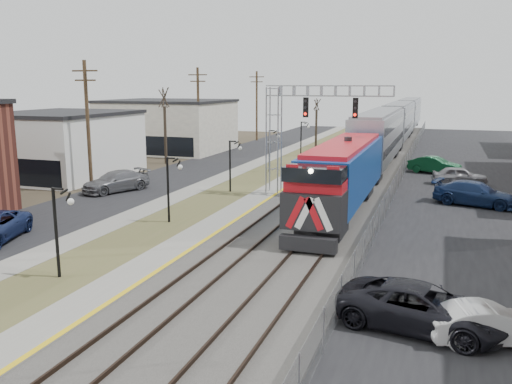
% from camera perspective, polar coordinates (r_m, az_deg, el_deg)
% --- Properties ---
extents(street_west, '(7.00, 120.00, 0.04)m').
position_cam_1_polar(street_west, '(51.30, -7.64, 2.01)').
color(street_west, black).
rests_on(street_west, ground).
extents(sidewalk, '(2.00, 120.00, 0.08)m').
position_cam_1_polar(sidewalk, '(49.46, -2.97, 1.77)').
color(sidewalk, gray).
rests_on(sidewalk, ground).
extents(grass_median, '(4.00, 120.00, 0.06)m').
position_cam_1_polar(grass_median, '(48.44, 0.33, 1.57)').
color(grass_median, brown).
rests_on(grass_median, ground).
extents(platform, '(2.00, 120.00, 0.24)m').
position_cam_1_polar(platform, '(47.56, 3.76, 1.47)').
color(platform, gray).
rests_on(platform, ground).
extents(ballast_bed, '(8.00, 120.00, 0.20)m').
position_cam_1_polar(ballast_bed, '(46.53, 9.71, 1.09)').
color(ballast_bed, '#595651').
rests_on(ballast_bed, ground).
extents(parking_lot, '(16.00, 120.00, 0.04)m').
position_cam_1_polar(parking_lot, '(46.22, 24.54, 0.05)').
color(parking_lot, black).
rests_on(parking_lot, ground).
extents(platform_edge, '(0.24, 120.00, 0.01)m').
position_cam_1_polar(platform_edge, '(47.32, 4.79, 1.56)').
color(platform_edge, gold).
rests_on(platform_edge, platform).
extents(track_near, '(1.58, 120.00, 0.15)m').
position_cam_1_polar(track_near, '(46.85, 7.30, 1.45)').
color(track_near, '#2D2119').
rests_on(track_near, ballast_bed).
extents(track_far, '(1.58, 120.00, 0.15)m').
position_cam_1_polar(track_far, '(46.29, 11.55, 1.19)').
color(track_far, '#2D2119').
rests_on(track_far, ballast_bed).
extents(train, '(3.00, 85.85, 5.33)m').
position_cam_1_polar(train, '(69.30, 14.25, 6.58)').
color(train, '#123F97').
rests_on(train, ground).
extents(signal_gantry, '(9.00, 1.07, 8.15)m').
position_cam_1_polar(signal_gantry, '(39.61, 4.29, 7.45)').
color(signal_gantry, gray).
rests_on(signal_gantry, ground).
extents(lampposts, '(0.14, 62.14, 4.00)m').
position_cam_1_polar(lampposts, '(32.94, -9.00, 0.26)').
color(lampposts, black).
rests_on(lampposts, ground).
extents(utility_poles, '(0.28, 80.28, 10.00)m').
position_cam_1_polar(utility_poles, '(43.76, -17.26, 6.57)').
color(utility_poles, '#4C3823').
rests_on(utility_poles, ground).
extents(fence, '(0.04, 120.00, 1.60)m').
position_cam_1_polar(fence, '(45.94, 14.91, 1.62)').
color(fence, gray).
rests_on(fence, ground).
extents(buildings_west, '(14.00, 67.00, 7.00)m').
position_cam_1_polar(buildings_west, '(47.47, -24.06, 4.02)').
color(buildings_west, beige).
rests_on(buildings_west, ground).
extents(bare_trees, '(12.30, 42.30, 5.95)m').
position_cam_1_polar(bare_trees, '(54.94, -6.98, 5.46)').
color(bare_trees, '#382D23').
rests_on(bare_trees, ground).
extents(car_lot_b, '(4.11, 2.51, 1.28)m').
position_cam_1_polar(car_lot_b, '(19.40, 23.27, -12.75)').
color(car_lot_b, '#B8B8B8').
rests_on(car_lot_b, ground).
extents(car_lot_c, '(5.95, 3.51, 1.55)m').
position_cam_1_polar(car_lot_c, '(19.56, 16.97, -11.65)').
color(car_lot_c, black).
rests_on(car_lot_c, ground).
extents(car_lot_d, '(6.04, 3.71, 1.63)m').
position_cam_1_polar(car_lot_d, '(39.97, 22.14, -0.22)').
color(car_lot_d, '#16274E').
rests_on(car_lot_d, ground).
extents(car_lot_e, '(4.57, 2.31, 1.49)m').
position_cam_1_polar(car_lot_e, '(47.78, 20.64, 1.57)').
color(car_lot_e, gray).
rests_on(car_lot_e, ground).
extents(car_lot_f, '(5.00, 3.08, 1.56)m').
position_cam_1_polar(car_lot_f, '(53.04, 18.29, 2.67)').
color(car_lot_f, '#0C4022').
rests_on(car_lot_f, ground).
extents(car_street_b, '(4.22, 5.87, 1.58)m').
position_cam_1_polar(car_street_b, '(43.27, -14.55, 1.04)').
color(car_street_b, slate).
rests_on(car_street_b, ground).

